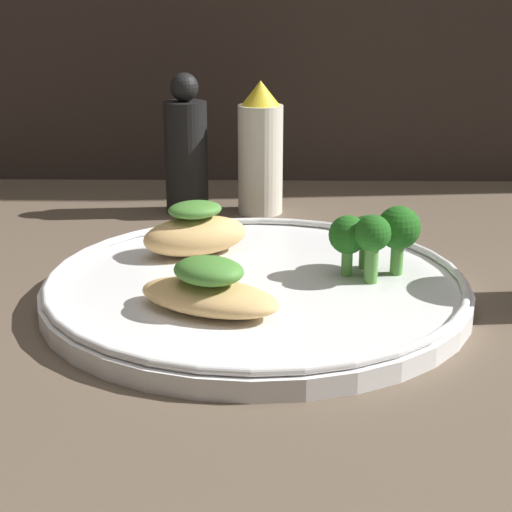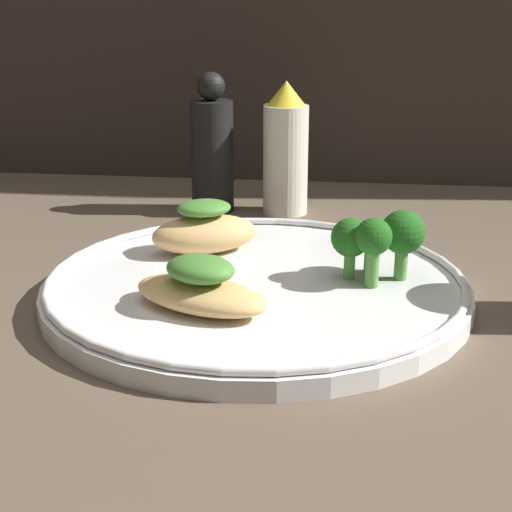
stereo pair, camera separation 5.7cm
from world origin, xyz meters
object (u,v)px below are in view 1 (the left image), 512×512
object	(u,v)px
broccoli_bunch	(375,234)
pepper_grinder	(186,151)
plate	(256,287)
sauce_bottle	(259,151)

from	to	relation	value
broccoli_bunch	pepper_grinder	size ratio (longest dim) A/B	0.48
plate	sauce_bottle	bearing A→B (deg)	90.43
sauce_bottle	pepper_grinder	world-z (taller)	pepper_grinder
broccoli_bunch	pepper_grinder	xyz separation A→B (cm)	(-16.43, 22.85, 1.70)
sauce_bottle	pepper_grinder	distance (cm)	7.40
plate	broccoli_bunch	world-z (taller)	broccoli_bunch
plate	pepper_grinder	xyz separation A→B (cm)	(-7.58, 24.40, 5.40)
broccoli_bunch	sauce_bottle	size ratio (longest dim) A/B	0.51
broccoli_bunch	pepper_grinder	bearing A→B (deg)	125.71
pepper_grinder	broccoli_bunch	bearing A→B (deg)	-54.29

